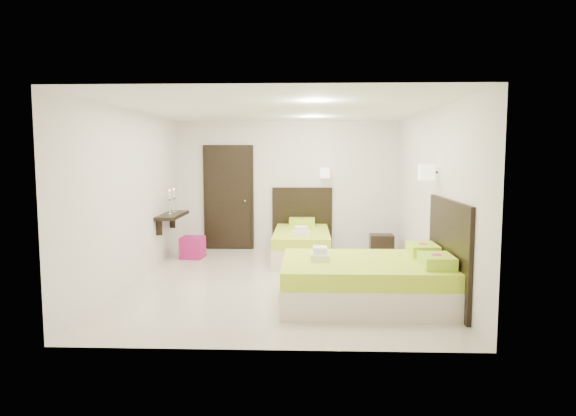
{
  "coord_description": "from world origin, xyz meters",
  "views": [
    {
      "loc": [
        0.39,
        -7.66,
        1.94
      ],
      "look_at": [
        0.1,
        0.3,
        1.1
      ],
      "focal_mm": 32.0,
      "sensor_mm": 36.0,
      "label": 1
    }
  ],
  "objects_px": {
    "bed_double": "(372,279)",
    "ottoman": "(193,247)",
    "bed_single": "(302,242)",
    "nightstand": "(382,245)"
  },
  "relations": [
    {
      "from": "bed_double",
      "to": "ottoman",
      "type": "relative_size",
      "value": 5.43
    },
    {
      "from": "bed_double",
      "to": "ottoman",
      "type": "xyz_separation_m",
      "value": [
        -2.98,
        2.8,
        -0.12
      ]
    },
    {
      "from": "nightstand",
      "to": "ottoman",
      "type": "relative_size",
      "value": 1.11
    },
    {
      "from": "ottoman",
      "to": "bed_double",
      "type": "bearing_deg",
      "value": -43.17
    },
    {
      "from": "bed_double",
      "to": "nightstand",
      "type": "bearing_deg",
      "value": 79.62
    },
    {
      "from": "bed_double",
      "to": "ottoman",
      "type": "height_order",
      "value": "bed_double"
    },
    {
      "from": "bed_single",
      "to": "bed_double",
      "type": "height_order",
      "value": "bed_double"
    },
    {
      "from": "bed_single",
      "to": "ottoman",
      "type": "distance_m",
      "value": 2.05
    },
    {
      "from": "bed_double",
      "to": "nightstand",
      "type": "distance_m",
      "value": 3.29
    },
    {
      "from": "bed_single",
      "to": "nightstand",
      "type": "distance_m",
      "value": 1.58
    }
  ]
}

